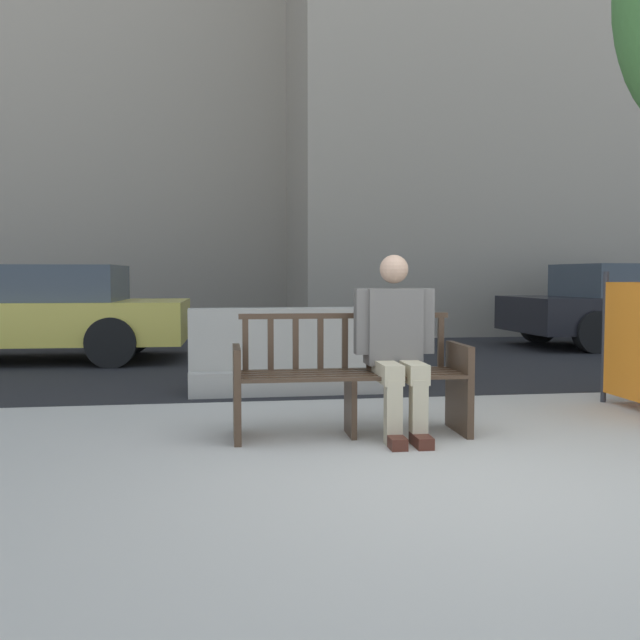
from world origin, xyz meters
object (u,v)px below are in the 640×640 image
object	(u,v)px
car_sedan_mid	(635,305)
jersey_barrier_centre	(290,358)
car_taxi_near	(18,312)
seated_person	(396,341)
street_bench	(350,381)

from	to	relation	value
car_sedan_mid	jersey_barrier_centre	bearing A→B (deg)	-148.59
jersey_barrier_centre	car_taxi_near	xyz separation A→B (m)	(-3.37, 3.06, 0.33)
seated_person	jersey_barrier_centre	world-z (taller)	seated_person
street_bench	seated_person	bearing A→B (deg)	-10.47
seated_person	car_sedan_mid	xyz separation A→B (m)	(5.53, 5.78, -0.02)
street_bench	jersey_barrier_centre	world-z (taller)	street_bench
car_taxi_near	car_sedan_mid	xyz separation A→B (m)	(9.46, 0.66, 0.00)
jersey_barrier_centre	car_taxi_near	bearing A→B (deg)	137.82
seated_person	jersey_barrier_centre	size ratio (longest dim) A/B	0.65
jersey_barrier_centre	car_sedan_mid	bearing A→B (deg)	31.41
seated_person	car_taxi_near	bearing A→B (deg)	127.52
seated_person	street_bench	bearing A→B (deg)	169.53
seated_person	jersey_barrier_centre	bearing A→B (deg)	105.15
jersey_barrier_centre	car_sedan_mid	size ratio (longest dim) A/B	0.47
jersey_barrier_centre	car_taxi_near	distance (m)	4.56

